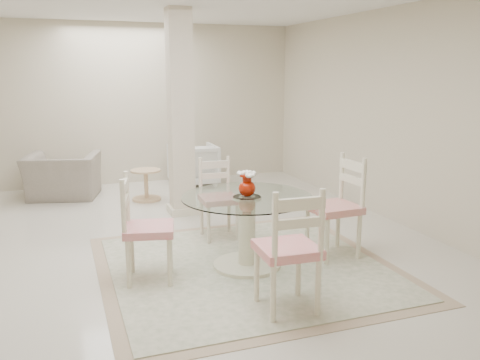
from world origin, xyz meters
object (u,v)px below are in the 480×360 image
object	(u,v)px
dining_chair_south	(291,242)
side_table	(146,186)
red_vase	(247,184)
dining_chair_north	(217,192)
column	(180,114)
dining_chair_west	(141,221)
armchair_white	(193,165)
recliner_taupe	(63,176)
dining_chair_east	(340,199)
dining_table	(247,232)

from	to	relation	value
dining_chair_south	side_table	world-z (taller)	dining_chair_south
red_vase	dining_chair_north	xyz separation A→B (m)	(0.01, 1.02, -0.31)
column	red_vase	bearing A→B (deg)	-86.32
dining_chair_west	armchair_white	xyz separation A→B (m)	(1.45, 3.74, -0.23)
red_vase	recliner_taupe	size ratio (longest dim) A/B	0.24
dining_chair_north	side_table	distance (m)	2.10
recliner_taupe	dining_chair_south	bearing A→B (deg)	123.96
dining_chair_east	dining_chair_west	distance (m)	2.05
dining_chair_west	recliner_taupe	world-z (taller)	dining_chair_west
dining_table	armchair_white	distance (m)	3.79
column	red_vase	world-z (taller)	column
dining_table	dining_chair_east	size ratio (longest dim) A/B	1.08
dining_chair_east	dining_chair_west	size ratio (longest dim) A/B	1.06
dining_chair_west	dining_chair_south	size ratio (longest dim) A/B	0.96
dining_chair_east	side_table	bearing A→B (deg)	-156.59
dining_chair_south	side_table	size ratio (longest dim) A/B	2.48
dining_chair_north	side_table	size ratio (longest dim) A/B	2.20
dining_chair_north	recliner_taupe	distance (m)	3.09
dining_chair_east	dining_chair_south	size ratio (longest dim) A/B	1.02
armchair_white	dining_chair_west	bearing A→B (deg)	70.00
column	dining_chair_west	xyz separation A→B (m)	(-0.88, -2.13, -0.77)
red_vase	dining_chair_south	bearing A→B (deg)	-90.83
dining_chair_north	dining_chair_east	bearing A→B (deg)	-43.34
column	dining_chair_east	bearing A→B (deg)	-61.71
red_vase	dining_chair_east	distance (m)	1.05
dining_table	recliner_taupe	size ratio (longest dim) A/B	1.22
dining_table	dining_chair_east	xyz separation A→B (m)	(1.03, -0.01, 0.25)
column	dining_table	world-z (taller)	column
column	dining_chair_east	size ratio (longest dim) A/B	2.30
dining_chair_east	dining_chair_south	xyz separation A→B (m)	(-1.04, -1.02, -0.01)
dining_table	dining_chair_north	distance (m)	1.03
dining_chair_north	dining_chair_south	distance (m)	2.04
dining_chair_north	side_table	xyz separation A→B (m)	(-0.50, 2.01, -0.33)
armchair_white	side_table	world-z (taller)	armchair_white
recliner_taupe	red_vase	bearing A→B (deg)	129.10
dining_chair_east	dining_table	bearing A→B (deg)	-93.49
column	side_table	world-z (taller)	column
red_vase	dining_chair_west	xyz separation A→B (m)	(-1.02, 0.03, -0.27)
dining_chair_east	side_table	distance (m)	3.41
red_vase	dining_chair_west	size ratio (longest dim) A/B	0.23
dining_chair_east	dining_chair_north	world-z (taller)	dining_chair_east
dining_chair_south	side_table	xyz separation A→B (m)	(-0.47, 4.05, -0.39)
dining_chair_north	recliner_taupe	xyz separation A→B (m)	(-1.67, 2.59, -0.20)
recliner_taupe	armchair_white	distance (m)	2.09
column	armchair_white	xyz separation A→B (m)	(0.57, 1.62, -1.00)
dining_table	dining_chair_west	distance (m)	1.04
dining_chair_west	side_table	world-z (taller)	dining_chair_west
dining_table	side_table	xyz separation A→B (m)	(-0.49, 3.03, -0.16)
dining_chair_west	side_table	distance (m)	3.07
dining_chair_east	armchair_white	size ratio (longest dim) A/B	1.51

